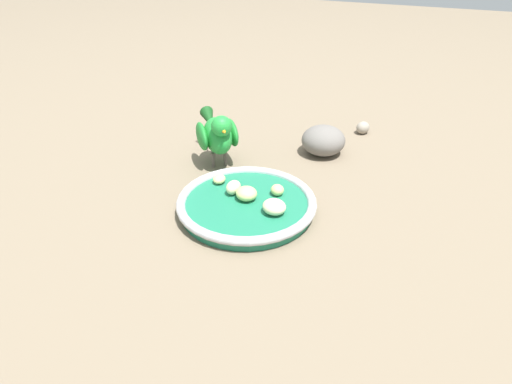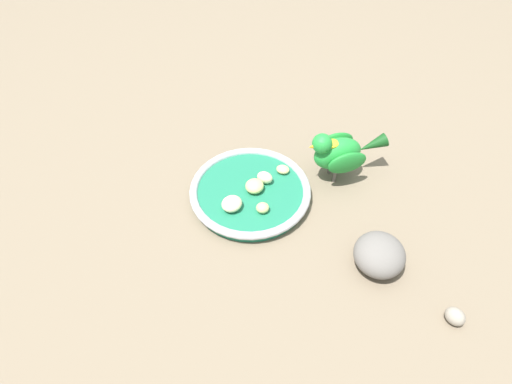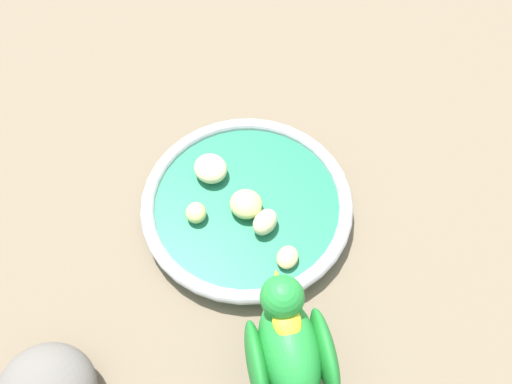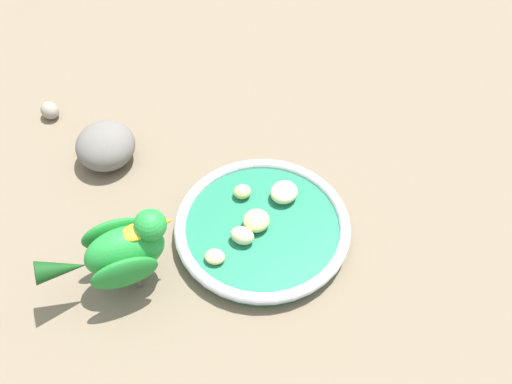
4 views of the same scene
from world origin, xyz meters
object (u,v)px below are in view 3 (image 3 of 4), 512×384
object	(u,v)px
apple_piece_0	(287,257)
apple_piece_4	(246,204)
apple_piece_3	(263,225)
feeding_bowl	(247,205)
apple_piece_2	(211,169)
parrot	(290,353)
apple_piece_1	(196,213)

from	to	relation	value
apple_piece_0	apple_piece_4	size ratio (longest dim) A/B	0.72
apple_piece_0	apple_piece_3	xyz separation A→B (m)	(0.04, -0.02, 0.00)
feeding_bowl	apple_piece_3	world-z (taller)	apple_piece_3
apple_piece_0	apple_piece_2	world-z (taller)	apple_piece_2
parrot	feeding_bowl	bearing A→B (deg)	1.79
apple_piece_4	parrot	size ratio (longest dim) A/B	0.24
apple_piece_2	feeding_bowl	bearing A→B (deg)	163.13
feeding_bowl	apple_piece_0	bearing A→B (deg)	147.21
apple_piece_4	apple_piece_0	bearing A→B (deg)	150.99
apple_piece_0	parrot	size ratio (longest dim) A/B	0.18
apple_piece_3	parrot	xyz separation A→B (m)	(-0.08, 0.12, 0.04)
feeding_bowl	parrot	world-z (taller)	parrot
apple_piece_0	apple_piece_1	bearing A→B (deg)	-2.18
feeding_bowl	apple_piece_4	size ratio (longest dim) A/B	6.48
apple_piece_0	apple_piece_3	size ratio (longest dim) A/B	0.82
apple_piece_0	apple_piece_2	distance (m)	0.14
apple_piece_3	apple_piece_4	distance (m)	0.03
apple_piece_3	parrot	bearing A→B (deg)	124.46
apple_piece_2	parrot	distance (m)	0.23
feeding_bowl	apple_piece_1	bearing A→B (deg)	44.01
feeding_bowl	parrot	distance (m)	0.19
apple_piece_0	apple_piece_1	size ratio (longest dim) A/B	1.07
apple_piece_0	apple_piece_1	distance (m)	0.11
apple_piece_3	parrot	distance (m)	0.15
apple_piece_2	apple_piece_4	bearing A→B (deg)	156.96
apple_piece_1	apple_piece_4	size ratio (longest dim) A/B	0.67
parrot	apple_piece_0	bearing A→B (deg)	-12.27
parrot	apple_piece_1	bearing A→B (deg)	19.74
feeding_bowl	apple_piece_4	bearing A→B (deg)	110.80
apple_piece_0	apple_piece_1	world-z (taller)	apple_piece_1
apple_piece_4	parrot	bearing A→B (deg)	129.18
feeding_bowl	apple_piece_2	xyz separation A→B (m)	(0.05, -0.02, 0.02)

